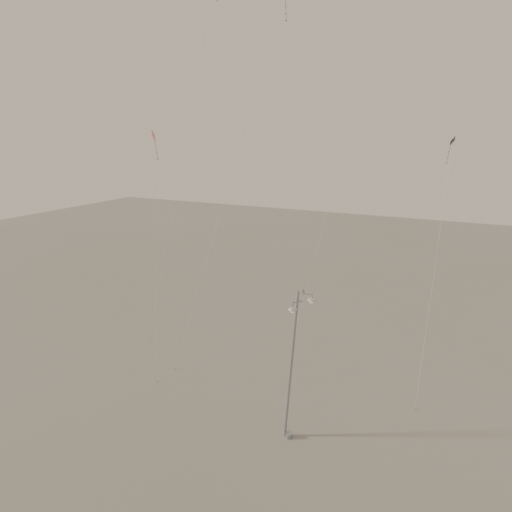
% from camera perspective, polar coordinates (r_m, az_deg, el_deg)
% --- Properties ---
extents(ground, '(160.00, 160.00, 0.00)m').
position_cam_1_polar(ground, '(29.44, -5.83, -21.27)').
color(ground, gray).
rests_on(ground, ground).
extents(street_lamp, '(1.73, 1.03, 9.99)m').
position_cam_1_polar(street_lamp, '(24.32, 5.31, -14.96)').
color(street_lamp, '#979A9F').
rests_on(street_lamp, ground).
extents(kite_0, '(3.22, 9.46, 32.04)m').
position_cam_1_polar(kite_0, '(39.86, -8.03, 25.44)').
color(kite_0, maroon).
rests_on(kite_0, ground).
extents(kite_1, '(7.19, 6.00, 27.89)m').
position_cam_1_polar(kite_1, '(30.46, 0.20, 22.94)').
color(kite_1, '#302B28').
rests_on(kite_1, ground).
extents(kite_2, '(5.88, 9.53, 34.22)m').
position_cam_1_polar(kite_2, '(39.51, 17.82, 30.66)').
color(kite_2, maroon).
rests_on(kite_2, ground).
extents(kite_3, '(0.61, 1.54, 18.52)m').
position_cam_1_polar(kite_3, '(28.61, -14.29, 8.28)').
color(kite_3, maroon).
rests_on(kite_3, ground).
extents(kite_4, '(0.40, 6.42, 18.16)m').
position_cam_1_polar(kite_4, '(30.83, 25.23, 6.88)').
color(kite_4, '#302B28').
rests_on(kite_4, ground).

